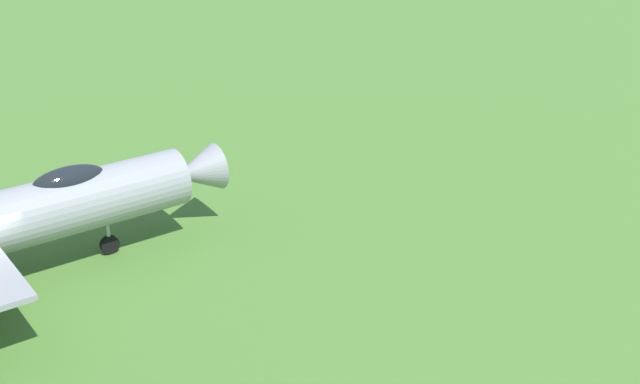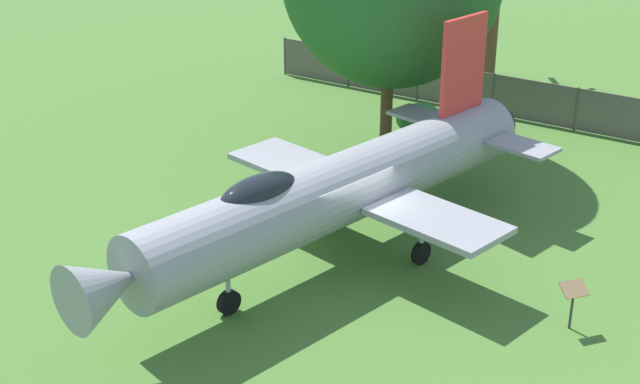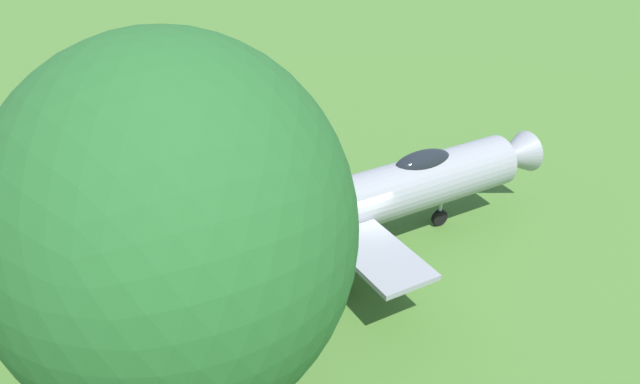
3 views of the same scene
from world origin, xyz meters
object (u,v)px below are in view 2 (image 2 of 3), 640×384
at_px(info_plaque, 573,295).
at_px(shrub_near_fence, 419,118).
at_px(display_jet, 332,192).
at_px(shrub_by_tree, 485,91).

bearing_deg(info_plaque, shrub_near_fence, 75.77).
xyz_separation_m(display_jet, info_plaque, (3.66, -4.91, -1.17)).
distance_m(shrub_near_fence, shrub_by_tree, 4.51).
relative_size(shrub_by_tree, info_plaque, 1.70).
xyz_separation_m(display_jet, shrub_by_tree, (10.87, 9.54, -1.62)).
bearing_deg(shrub_by_tree, display_jet, -138.72).
bearing_deg(shrub_near_fence, info_plaque, -104.23).
relative_size(display_jet, info_plaque, 12.23).
distance_m(shrub_by_tree, info_plaque, 16.15).
bearing_deg(shrub_by_tree, shrub_near_fence, -153.80).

